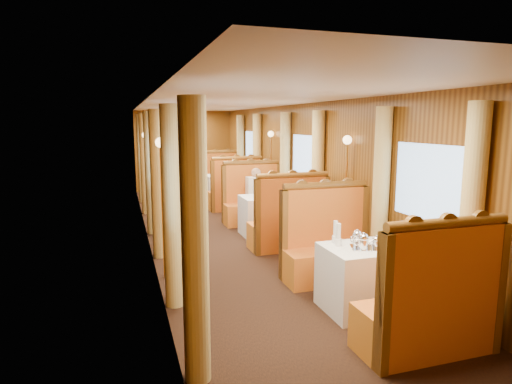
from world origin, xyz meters
name	(u,v)px	position (x,y,z in m)	size (l,w,h in m)	color
floor	(231,237)	(0.00, 0.00, 0.00)	(3.00, 12.00, 0.01)	black
ceiling	(230,102)	(0.00, 0.00, 2.50)	(3.00, 12.00, 0.01)	silver
wall_far	(184,151)	(0.00, 6.00, 1.25)	(3.00, 2.50, 0.01)	brown
wall_left	(147,175)	(-1.50, 0.00, 1.25)	(12.00, 2.50, 0.01)	brown
wall_right	(306,169)	(1.50, 0.00, 1.25)	(12.00, 2.50, 0.01)	brown
doorway_far	(184,159)	(0.00, 5.97, 1.00)	(0.80, 0.04, 2.00)	brown
table_near	(369,278)	(0.75, -3.50, 0.38)	(1.05, 0.72, 0.75)	white
banquette_near_fwd	(429,310)	(0.75, -4.51, 0.42)	(1.30, 0.55, 1.34)	#B83C14
banquette_near_aft	(329,249)	(0.75, -2.49, 0.42)	(1.30, 0.55, 1.34)	#B83C14
table_mid	(269,215)	(0.75, 0.00, 0.38)	(1.05, 0.72, 0.75)	white
banquette_mid_fwd	(289,225)	(0.75, -1.01, 0.42)	(1.30, 0.55, 1.34)	#B83C14
banquette_mid_aft	(253,203)	(0.75, 1.01, 0.42)	(1.30, 0.55, 1.34)	#B83C14
table_far	(226,189)	(0.75, 3.50, 0.38)	(1.05, 0.72, 0.75)	white
banquette_far_fwd	(236,193)	(0.75, 2.49, 0.42)	(1.30, 0.55, 1.34)	#B83C14
banquette_far_aft	(218,182)	(0.75, 4.51, 0.42)	(1.30, 0.55, 1.34)	#B83C14
tea_tray	(366,248)	(0.66, -3.56, 0.76)	(0.34, 0.26, 0.01)	silver
teapot_left	(363,244)	(0.59, -3.60, 0.82)	(0.18, 0.13, 0.15)	silver
teapot_right	(376,244)	(0.75, -3.61, 0.81)	(0.14, 0.10, 0.11)	silver
teapot_back	(357,240)	(0.61, -3.43, 0.82)	(0.17, 0.13, 0.14)	silver
fruit_plate	(399,245)	(1.05, -3.62, 0.77)	(0.24, 0.24, 0.05)	white
cup_inboard	(338,237)	(0.41, -3.38, 0.86)	(0.08, 0.08, 0.26)	white
cup_outboard	(335,234)	(0.43, -3.25, 0.86)	(0.08, 0.08, 0.26)	white
rose_vase_mid	(270,187)	(0.78, 0.00, 0.93)	(0.06, 0.06, 0.36)	silver
rose_vase_far	(226,168)	(0.77, 3.52, 0.93)	(0.06, 0.06, 0.36)	silver
window_left_near	(170,196)	(-1.49, -3.50, 1.45)	(1.20, 0.90, 0.01)	#85ADDF
curtain_left_near_a	(195,245)	(-1.38, -4.28, 1.18)	(0.22, 0.22, 2.35)	#DABE6F
curtain_left_near_b	(172,208)	(-1.38, -2.72, 1.18)	(0.22, 0.22, 2.35)	#DABE6F
window_right_near	(428,183)	(1.49, -3.50, 1.45)	(1.20, 0.90, 0.01)	#85ADDF
curtain_right_near_a	(471,221)	(1.38, -4.28, 1.18)	(0.22, 0.22, 2.35)	#DABE6F
curtain_right_near_b	(381,196)	(1.38, -2.72, 1.18)	(0.22, 0.22, 2.35)	#DABE6F
window_left_mid	(147,163)	(-1.49, 0.00, 1.45)	(1.20, 0.90, 0.01)	#85ADDF
curtain_left_mid_a	(158,185)	(-1.38, -0.78, 1.18)	(0.22, 0.22, 2.35)	#DABE6F
curtain_left_mid_b	(151,174)	(-1.38, 0.78, 1.18)	(0.22, 0.22, 2.35)	#DABE6F
window_right_mid	(305,159)	(1.49, 0.00, 1.45)	(1.20, 0.90, 0.01)	#85ADDF
curtain_right_mid_a	(317,178)	(1.38, -0.78, 1.18)	(0.22, 0.22, 2.35)	#DABE6F
curtain_right_mid_b	(285,169)	(1.38, 0.78, 1.18)	(0.22, 0.22, 2.35)	#DABE6F
window_left_far	(139,150)	(-1.49, 3.50, 1.45)	(1.20, 0.90, 0.01)	#85ADDF
curtain_left_far_a	(145,164)	(-1.38, 2.72, 1.18)	(0.22, 0.22, 2.35)	#DABE6F
curtain_left_far_b	(142,159)	(-1.38, 4.28, 1.18)	(0.22, 0.22, 2.35)	#DABE6F
window_right_far	(252,148)	(1.49, 3.50, 1.45)	(1.20, 0.90, 0.01)	#85ADDF
curtain_right_far_a	(257,161)	(1.38, 2.72, 1.18)	(0.22, 0.22, 2.35)	#DABE6F
curtain_right_far_b	(241,156)	(1.38, 4.28, 1.18)	(0.22, 0.22, 2.35)	#DABE6F
sconce_left_fore	(162,179)	(-1.40, -1.75, 1.38)	(0.14, 0.14, 1.95)	#BF8C3F
sconce_right_fore	(346,172)	(1.40, -1.75, 1.38)	(0.14, 0.14, 1.95)	#BF8C3F
sconce_left_aft	(146,159)	(-1.40, 1.75, 1.38)	(0.14, 0.14, 1.95)	#BF8C3F
sconce_right_aft	(271,156)	(1.40, 1.75, 1.38)	(0.14, 0.14, 1.95)	#BF8C3F
steward	(177,189)	(-0.94, 0.38, 0.92)	(0.67, 0.44, 1.84)	navy
passenger	(257,190)	(0.75, 0.78, 0.74)	(0.40, 0.44, 0.76)	beige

